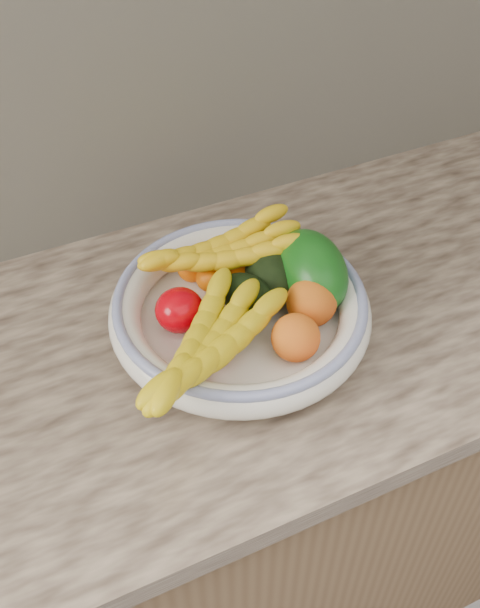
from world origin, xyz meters
name	(u,v)px	position (x,y,z in m)	size (l,w,h in m)	color
kitchen_counter	(235,470)	(0.00, 1.69, 0.46)	(2.44, 0.66, 1.40)	brown
fruit_bowl	(240,309)	(0.00, 1.66, 0.95)	(0.39, 0.39, 0.08)	white
clementine_back_left	(192,268)	(-0.03, 1.77, 0.95)	(0.05, 0.05, 0.04)	#FF6C05
clementine_back_right	(239,264)	(0.04, 1.75, 0.95)	(0.06, 0.06, 0.05)	#ED5805
clementine_back_mid	(211,278)	(-0.01, 1.74, 0.95)	(0.05, 0.05, 0.04)	orange
tomato_left	(180,310)	(-0.09, 1.68, 0.96)	(0.07, 0.07, 0.07)	#C3000B
tomato_near_left	(209,344)	(-0.07, 1.60, 0.96)	(0.07, 0.07, 0.06)	#B90D00
avocado_center	(247,295)	(0.02, 1.67, 0.96)	(0.06, 0.09, 0.06)	black
avocado_right	(271,274)	(0.07, 1.70, 0.96)	(0.08, 0.11, 0.08)	black
green_mango	(311,271)	(0.12, 1.67, 0.98)	(0.10, 0.15, 0.11)	#0E4A0E
peach_front	(296,338)	(0.04, 1.56, 0.97)	(0.07, 0.07, 0.07)	orange
peach_right	(312,302)	(0.09, 1.61, 0.97)	(0.08, 0.08, 0.08)	orange
banana_bunch_back	(222,255)	(0.01, 1.74, 0.99)	(0.27, 0.11, 0.08)	yellow
banana_bunch_front	(207,351)	(-0.09, 1.58, 0.98)	(0.30, 0.12, 0.08)	yellow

